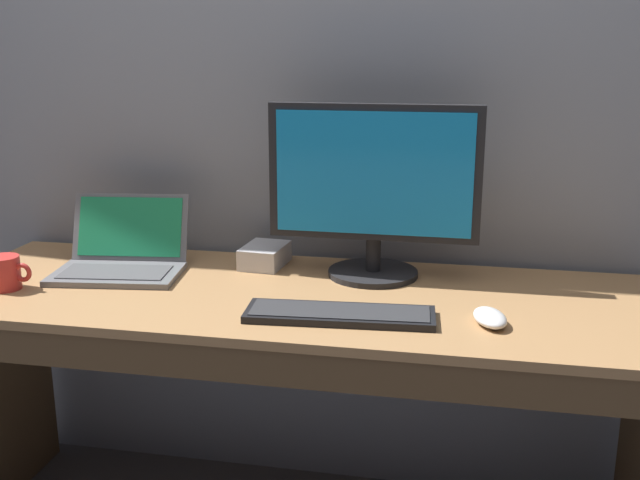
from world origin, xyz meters
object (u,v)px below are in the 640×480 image
external_monitor (374,186)px  wired_keyboard (340,314)px  external_drive_box (265,255)px  computer_mouse (490,318)px  laptop_space_gray (121,259)px  coffee_mug (5,273)px

external_monitor → wired_keyboard: external_monitor is taller
external_drive_box → wired_keyboard: bearing=-53.0°
wired_keyboard → computer_mouse: 0.34m
wired_keyboard → external_drive_box: (-0.28, 0.37, 0.02)m
external_monitor → computer_mouse: bearing=-44.0°
laptop_space_gray → external_monitor: external_monitor is taller
laptop_space_gray → computer_mouse: (0.98, -0.20, -0.02)m
external_monitor → coffee_mug: bearing=-162.9°
computer_mouse → coffee_mug: 1.21m
external_drive_box → coffee_mug: 0.68m
external_monitor → coffee_mug: (-0.91, -0.28, -0.21)m
laptop_space_gray → computer_mouse: laptop_space_gray is taller
external_monitor → computer_mouse: size_ratio=4.61×
laptop_space_gray → wired_keyboard: (0.65, -0.23, -0.03)m
computer_mouse → wired_keyboard: bearing=168.7°
laptop_space_gray → external_monitor: 0.72m
external_monitor → computer_mouse: (0.30, -0.29, -0.23)m
external_monitor → external_drive_box: external_monitor is taller
external_monitor → computer_mouse: external_monitor is taller
laptop_space_gray → coffee_mug: laptop_space_gray is taller
computer_mouse → external_monitor: bearing=120.1°
laptop_space_gray → external_monitor: (0.68, 0.09, 0.21)m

